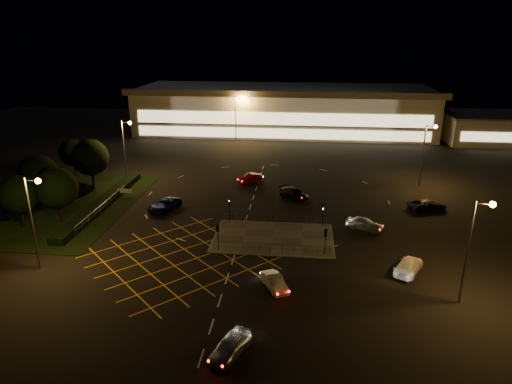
# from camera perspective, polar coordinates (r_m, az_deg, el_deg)

# --- Properties ---
(ground) EXTENTS (180.00, 180.00, 0.00)m
(ground) POSITION_cam_1_polar(r_m,az_deg,el_deg) (57.40, 0.32, -4.85)
(ground) COLOR black
(ground) RESTS_ON ground
(pedestrian_island) EXTENTS (14.00, 9.00, 0.12)m
(pedestrian_island) POSITION_cam_1_polar(r_m,az_deg,el_deg) (55.42, 2.18, -5.73)
(pedestrian_island) COLOR #4C4944
(pedestrian_island) RESTS_ON ground
(grass_verge) EXTENTS (18.00, 30.00, 0.08)m
(grass_verge) POSITION_cam_1_polar(r_m,az_deg,el_deg) (70.93, -22.29, -1.49)
(grass_verge) COLOR black
(grass_verge) RESTS_ON ground
(hedge) EXTENTS (2.00, 26.00, 1.00)m
(hedge) POSITION_cam_1_polar(r_m,az_deg,el_deg) (68.57, -18.65, -1.32)
(hedge) COLOR black
(hedge) RESTS_ON ground
(supermarket) EXTENTS (72.00, 26.50, 10.50)m
(supermarket) POSITION_cam_1_polar(r_m,az_deg,el_deg) (115.58, 3.47, 10.31)
(supermarket) COLOR beige
(supermarket) RESTS_ON ground
(retail_unit_a) EXTENTS (18.80, 14.80, 6.35)m
(retail_unit_a) POSITION_cam_1_polar(r_m,az_deg,el_deg) (115.41, 26.89, 7.19)
(retail_unit_a) COLOR beige
(retail_unit_a) RESTS_ON ground
(streetlight_sw) EXTENTS (1.78, 0.56, 10.03)m
(streetlight_sw) POSITION_cam_1_polar(r_m,az_deg,el_deg) (51.12, -26.00, -2.11)
(streetlight_sw) COLOR slate
(streetlight_sw) RESTS_ON ground
(streetlight_se) EXTENTS (1.78, 0.56, 10.03)m
(streetlight_se) POSITION_cam_1_polar(r_m,az_deg,el_deg) (44.39, 25.68, -5.21)
(streetlight_se) COLOR slate
(streetlight_se) RESTS_ON ground
(streetlight_nw) EXTENTS (1.78, 0.56, 10.03)m
(streetlight_nw) POSITION_cam_1_polar(r_m,az_deg,el_deg) (77.63, -15.94, 6.01)
(streetlight_nw) COLOR slate
(streetlight_nw) RESTS_ON ground
(streetlight_ne) EXTENTS (1.78, 0.56, 10.03)m
(streetlight_ne) POSITION_cam_1_polar(r_m,az_deg,el_deg) (76.49, 20.55, 5.32)
(streetlight_ne) COLOR slate
(streetlight_ne) RESTS_ON ground
(streetlight_far_left) EXTENTS (1.78, 0.56, 10.03)m
(streetlight_far_left) POSITION_cam_1_polar(r_m,az_deg,el_deg) (102.56, -2.33, 9.87)
(streetlight_far_left) COLOR slate
(streetlight_far_left) RESTS_ON ground
(streetlight_far_right) EXTENTS (1.78, 0.56, 10.03)m
(streetlight_far_right) POSITION_cam_1_polar(r_m,az_deg,el_deg) (106.49, 19.95, 9.09)
(streetlight_far_right) COLOR slate
(streetlight_far_right) RESTS_ON ground
(signal_sw) EXTENTS (0.28, 0.30, 3.15)m
(signal_sw) POSITION_cam_1_polar(r_m,az_deg,el_deg) (51.56, -4.80, -4.97)
(signal_sw) COLOR black
(signal_sw) RESTS_ON pedestrian_island
(signal_se) EXTENTS (0.28, 0.30, 3.15)m
(signal_se) POSITION_cam_1_polar(r_m,az_deg,el_deg) (50.80, 8.69, -5.53)
(signal_se) COLOR black
(signal_se) RESTS_ON pedestrian_island
(signal_nw) EXTENTS (0.28, 0.30, 3.15)m
(signal_nw) POSITION_cam_1_polar(r_m,az_deg,el_deg) (58.80, -3.36, -1.78)
(signal_nw) COLOR black
(signal_nw) RESTS_ON pedestrian_island
(signal_ne) EXTENTS (0.28, 0.30, 3.15)m
(signal_ne) POSITION_cam_1_polar(r_m,az_deg,el_deg) (58.14, 8.40, -2.21)
(signal_ne) COLOR black
(signal_ne) RESTS_ON pedestrian_island
(tree_a) EXTENTS (5.04, 5.04, 6.86)m
(tree_a) POSITION_cam_1_polar(r_m,az_deg,el_deg) (64.18, -27.59, -0.33)
(tree_a) COLOR black
(tree_a) RESTS_ON ground
(tree_b) EXTENTS (5.40, 5.40, 7.35)m
(tree_b) POSITION_cam_1_polar(r_m,az_deg,el_deg) (71.53, -25.58, 2.12)
(tree_b) COLOR black
(tree_b) RESTS_ON ground
(tree_c) EXTENTS (5.76, 5.76, 7.84)m
(tree_c) POSITION_cam_1_polar(r_m,az_deg,el_deg) (76.26, -20.02, 4.09)
(tree_c) COLOR black
(tree_c) RESTS_ON ground
(tree_d) EXTENTS (4.68, 4.68, 6.37)m
(tree_d) POSITION_cam_1_polar(r_m,az_deg,el_deg) (84.35, -21.91, 4.60)
(tree_d) COLOR black
(tree_d) RESTS_ON ground
(tree_e) EXTENTS (5.40, 5.40, 7.35)m
(tree_e) POSITION_cam_1_polar(r_m,az_deg,el_deg) (63.60, -23.67, 0.40)
(tree_e) COLOR black
(tree_e) RESTS_ON ground
(car_near_silver) EXTENTS (3.34, 4.88, 1.54)m
(car_near_silver) POSITION_cam_1_polar(r_m,az_deg,el_deg) (37.05, -3.29, -18.69)
(car_near_silver) COLOR #B4B8BC
(car_near_silver) RESTS_ON ground
(car_queue_white) EXTENTS (3.13, 4.29, 1.35)m
(car_queue_white) POSITION_cam_1_polar(r_m,az_deg,el_deg) (45.07, 2.32, -11.19)
(car_queue_white) COLOR #B8B8B8
(car_queue_white) RESTS_ON ground
(car_left_blue) EXTENTS (4.32, 6.04, 1.53)m
(car_left_blue) POSITION_cam_1_polar(r_m,az_deg,el_deg) (64.93, -11.36, -1.56)
(car_left_blue) COLOR #0A1441
(car_left_blue) RESTS_ON ground
(car_far_dkgrey) EXTENTS (5.18, 4.99, 1.49)m
(car_far_dkgrey) POSITION_cam_1_polar(r_m,az_deg,el_deg) (68.38, 4.79, -0.17)
(car_far_dkgrey) COLOR black
(car_far_dkgrey) RESTS_ON ground
(car_right_silver) EXTENTS (4.96, 3.60, 1.57)m
(car_right_silver) POSITION_cam_1_polar(r_m,az_deg,el_deg) (59.01, 13.43, -3.89)
(car_right_silver) COLOR silver
(car_right_silver) RESTS_ON ground
(car_circ_red) EXTENTS (4.12, 3.89, 1.39)m
(car_circ_red) POSITION_cam_1_polar(r_m,az_deg,el_deg) (75.38, -0.70, 1.74)
(car_circ_red) COLOR maroon
(car_circ_red) RESTS_ON ground
(car_east_grey) EXTENTS (5.88, 3.97, 1.50)m
(car_east_grey) POSITION_cam_1_polar(r_m,az_deg,el_deg) (67.98, 20.60, -1.51)
(car_east_grey) COLOR black
(car_east_grey) RESTS_ON ground
(car_approach_white) EXTENTS (4.19, 5.43, 1.47)m
(car_approach_white) POSITION_cam_1_polar(r_m,az_deg,el_deg) (50.27, 18.53, -8.75)
(car_approach_white) COLOR white
(car_approach_white) RESTS_ON ground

